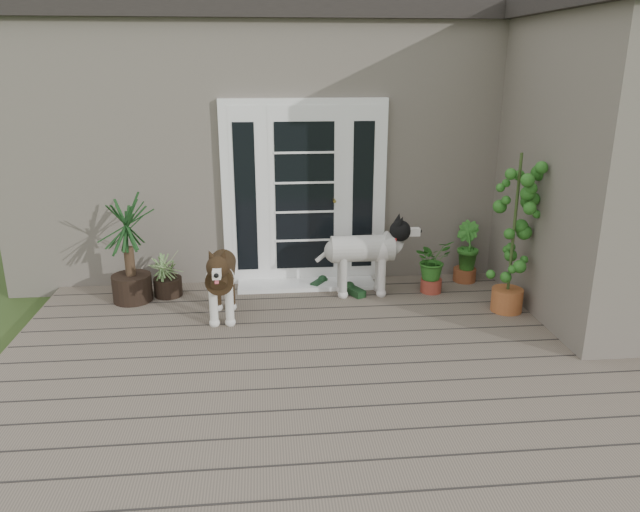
{
  "coord_description": "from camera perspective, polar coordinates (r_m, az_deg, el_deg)",
  "views": [
    {
      "loc": [
        -0.68,
        -4.27,
        2.65
      ],
      "look_at": [
        -0.1,
        1.75,
        0.7
      ],
      "focal_mm": 33.86,
      "sensor_mm": 36.0,
      "label": 1
    }
  ],
  "objects": [
    {
      "name": "deck",
      "position": [
        5.38,
        2.48,
        -10.9
      ],
      "size": [
        6.2,
        4.6,
        0.12
      ],
      "primitive_type": "cube",
      "color": "#6B5B4C",
      "rests_on": "ground"
    },
    {
      "name": "clog_right",
      "position": [
        7.13,
        -0.1,
        -2.54
      ],
      "size": [
        0.28,
        0.32,
        0.09
      ],
      "primitive_type": null,
      "rotation": [
        0.0,
        0.0,
        -0.6
      ],
      "color": "#15351B",
      "rests_on": "deck"
    },
    {
      "name": "yucca",
      "position": [
        6.86,
        -17.65,
        0.55
      ],
      "size": [
        0.81,
        0.81,
        1.18
      ],
      "primitive_type": null,
      "rotation": [
        0.0,
        0.0,
        -0.0
      ],
      "color": "black",
      "rests_on": "deck"
    },
    {
      "name": "roof_main",
      "position": [
        8.96,
        -1.23,
        21.37
      ],
      "size": [
        7.6,
        4.2,
        0.2
      ],
      "primitive_type": "cube",
      "color": "#2D2826",
      "rests_on": "house_main"
    },
    {
      "name": "door_unit",
      "position": [
        7.04,
        -1.48,
        5.93
      ],
      "size": [
        1.9,
        0.14,
        2.15
      ],
      "primitive_type": "cube",
      "color": "white",
      "rests_on": "deck"
    },
    {
      "name": "brindle_dog",
      "position": [
        6.24,
        -9.25,
        -2.65
      ],
      "size": [
        0.38,
        0.89,
        0.74
      ],
      "primitive_type": null,
      "rotation": [
        0.0,
        0.0,
        3.14
      ],
      "color": "#392715",
      "rests_on": "deck"
    },
    {
      "name": "clog_left",
      "position": [
        6.89,
        3.27,
        -3.26
      ],
      "size": [
        0.3,
        0.38,
        0.1
      ],
      "primitive_type": null,
      "rotation": [
        0.0,
        0.0,
        0.48
      ],
      "color": "black",
      "rests_on": "deck"
    },
    {
      "name": "herb_c",
      "position": [
        7.54,
        18.23,
        -0.37
      ],
      "size": [
        0.42,
        0.42,
        0.57
      ],
      "primitive_type": "imported",
      "rotation": [
        0.0,
        0.0,
        4.57
      ],
      "color": "#1D661E",
      "rests_on": "deck"
    },
    {
      "name": "house_main",
      "position": [
        9.01,
        -1.16,
        10.85
      ],
      "size": [
        7.4,
        4.0,
        3.1
      ],
      "primitive_type": "cube",
      "color": "#665E54",
      "rests_on": "ground"
    },
    {
      "name": "door_step",
      "position": [
        7.14,
        -1.3,
        -2.67
      ],
      "size": [
        1.6,
        0.4,
        0.05
      ],
      "primitive_type": "cube",
      "color": "white",
      "rests_on": "deck"
    },
    {
      "name": "white_dog",
      "position": [
        6.79,
        4.0,
        -0.47
      ],
      "size": [
        0.95,
        0.41,
        0.79
      ],
      "primitive_type": null,
      "rotation": [
        0.0,
        0.0,
        -1.57
      ],
      "color": "white",
      "rests_on": "deck"
    },
    {
      "name": "herb_b",
      "position": [
        7.44,
        13.6,
        -0.4
      ],
      "size": [
        0.43,
        0.43,
        0.52
      ],
      "primitive_type": "imported",
      "rotation": [
        0.0,
        0.0,
        1.85
      ],
      "color": "#17531D",
      "rests_on": "deck"
    },
    {
      "name": "herb_a",
      "position": [
        7.0,
        10.53,
        -1.28
      ],
      "size": [
        0.56,
        0.56,
        0.54
      ],
      "primitive_type": "imported",
      "rotation": [
        0.0,
        0.0,
        0.44
      ],
      "color": "#2A5919",
      "rests_on": "deck"
    },
    {
      "name": "spider_plant",
      "position": [
        6.99,
        -14.27,
        -1.49
      ],
      "size": [
        0.58,
        0.58,
        0.56
      ],
      "primitive_type": null,
      "rotation": [
        0.0,
        0.0,
        -0.11
      ],
      "color": "#88AA68",
      "rests_on": "deck"
    },
    {
      "name": "sapling",
      "position": [
        6.49,
        17.84,
        2.17
      ],
      "size": [
        0.61,
        0.61,
        1.74
      ],
      "primitive_type": null,
      "rotation": [
        0.0,
        0.0,
        0.21
      ],
      "color": "#245718",
      "rests_on": "deck"
    },
    {
      "name": "house_wing",
      "position": [
        6.88,
        26.15,
        6.85
      ],
      "size": [
        1.6,
        2.4,
        3.1
      ],
      "primitive_type": "cube",
      "color": "#665E54",
      "rests_on": "ground"
    }
  ]
}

